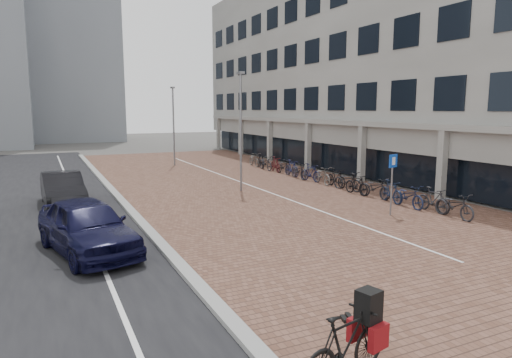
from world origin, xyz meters
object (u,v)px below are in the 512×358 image
object	(u,v)px
car_navy	(87,226)
parking_sign	(392,175)
hero_bike	(346,345)
car_dark	(63,189)

from	to	relation	value
car_navy	parking_sign	bearing A→B (deg)	-13.68
hero_bike	parking_sign	size ratio (longest dim) A/B	0.81
car_navy	hero_bike	size ratio (longest dim) A/B	2.38
hero_bike	parking_sign	bearing A→B (deg)	-58.70
car_navy	hero_bike	distance (m)	9.22
parking_sign	hero_bike	bearing A→B (deg)	-150.15
car_dark	hero_bike	world-z (taller)	car_dark
car_dark	parking_sign	distance (m)	14.23
car_navy	parking_sign	xyz separation A→B (m)	(11.59, -0.11, 0.86)
hero_bike	car_dark	bearing A→B (deg)	-2.02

